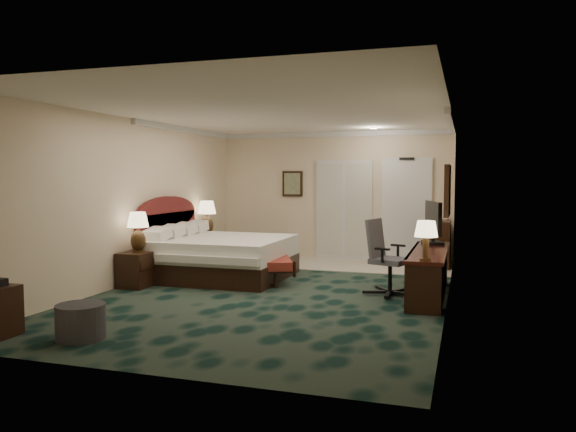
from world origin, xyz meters
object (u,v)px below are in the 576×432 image
(bed, at_px, (222,258))
(minibar, at_px, (438,244))
(bed_bench, at_px, (277,269))
(tv, at_px, (433,223))
(nightstand_far, at_px, (207,249))
(desk, at_px, (429,273))
(ottoman, at_px, (81,321))
(lamp_far, at_px, (207,218))
(desk_chair, at_px, (390,257))
(lamp_near, at_px, (138,232))
(nightstand_near, at_px, (136,270))

(bed, xyz_separation_m, minibar, (3.51, 2.34, 0.10))
(bed_bench, height_order, tv, tv)
(bed, bearing_deg, tv, 3.96)
(nightstand_far, height_order, desk, desk)
(bed, distance_m, tv, 3.60)
(tv, relative_size, minibar, 0.97)
(desk, relative_size, tv, 2.71)
(ottoman, relative_size, tv, 0.60)
(nightstand_far, distance_m, ottoman, 5.33)
(lamp_far, distance_m, ottoman, 5.42)
(bed, height_order, minibar, minibar)
(nightstand_far, distance_m, lamp_far, 0.63)
(nightstand_far, height_order, minibar, minibar)
(ottoman, bearing_deg, minibar, 60.99)
(ottoman, xyz_separation_m, minibar, (3.43, 6.19, 0.26))
(bed, xyz_separation_m, ottoman, (0.08, -3.85, -0.16))
(tv, bearing_deg, bed, 167.34)
(nightstand_far, xyz_separation_m, desk_chair, (3.92, -1.95, 0.28))
(ottoman, bearing_deg, nightstand_far, 101.14)
(desk, relative_size, minibar, 2.62)
(nightstand_far, xyz_separation_m, tv, (4.48, -1.14, 0.74))
(bed, relative_size, minibar, 2.43)
(lamp_near, height_order, ottoman, lamp_near)
(nightstand_far, xyz_separation_m, lamp_near, (0.02, -2.52, 0.59))
(nightstand_near, distance_m, ottoman, 2.86)
(nightstand_near, height_order, minibar, minibar)
(tv, bearing_deg, desk, -107.26)
(lamp_near, relative_size, desk, 0.27)
(bed_bench, bearing_deg, tv, -15.90)
(nightstand_near, relative_size, lamp_near, 0.87)
(ottoman, distance_m, desk, 4.80)
(bed, xyz_separation_m, desk_chair, (2.97, -0.57, 0.21))
(ottoman, distance_m, minibar, 7.08)
(nightstand_near, bearing_deg, lamp_far, 90.20)
(lamp_far, bearing_deg, bed, -55.60)
(lamp_far, bearing_deg, desk, -23.23)
(minibar, bearing_deg, bed, -146.31)
(lamp_far, xyz_separation_m, ottoman, (1.05, -5.26, -0.73))
(bed, distance_m, nightstand_far, 1.68)
(nightstand_far, height_order, bed_bench, nightstand_far)
(ottoman, bearing_deg, bed_bench, 75.84)
(nightstand_far, relative_size, ottoman, 1.09)
(lamp_far, height_order, tv, tv)
(bed, distance_m, ottoman, 3.85)
(bed, distance_m, minibar, 4.22)
(nightstand_near, relative_size, minibar, 0.61)
(bed, bearing_deg, lamp_near, -129.14)
(lamp_far, xyz_separation_m, desk_chair, (3.94, -1.98, -0.36))
(nightstand_far, relative_size, minibar, 0.63)
(lamp_far, distance_m, desk_chair, 4.42)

